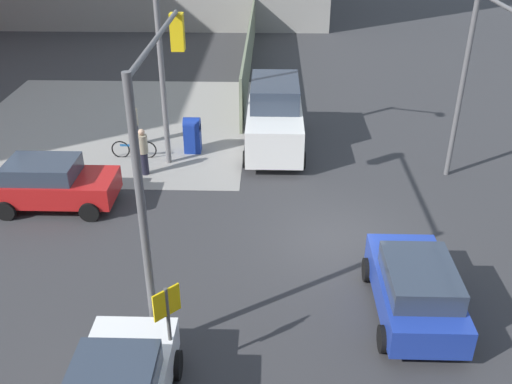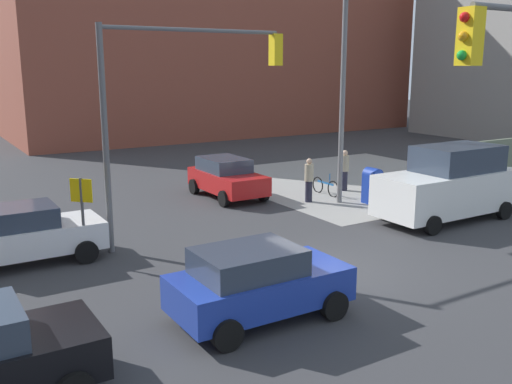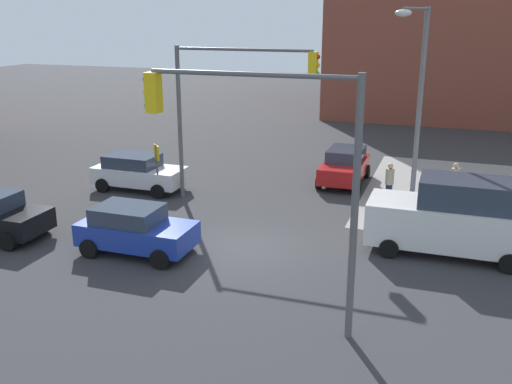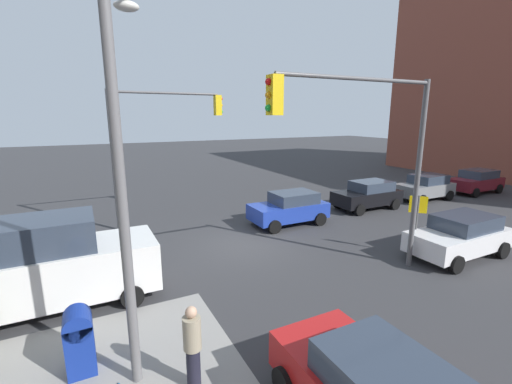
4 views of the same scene
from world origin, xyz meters
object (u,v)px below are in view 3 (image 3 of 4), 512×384
(mailbox_blue, at_px, (437,202))
(pedestrian_waiting, at_px, (389,183))
(bicycle_leaning_on_fence, at_px, (424,194))
(traffic_signal_nw_corner, at_px, (231,93))
(sedan_white, at_px, (138,172))
(sedan_blue, at_px, (135,229))
(pedestrian_crossing, at_px, (455,182))
(van_white_delivery, at_px, (454,217))
(street_lamp_corner, at_px, (417,97))
(traffic_signal_se_corner, at_px, (270,150))
(coupe_red, at_px, (345,166))

(mailbox_blue, xyz_separation_m, pedestrian_waiting, (-2.00, 1.50, 0.16))
(mailbox_blue, relative_size, bicycle_leaning_on_fence, 0.82)
(traffic_signal_nw_corner, distance_m, sedan_white, 6.09)
(sedan_blue, bearing_deg, traffic_signal_nw_corner, 79.90)
(pedestrian_crossing, bearing_deg, sedan_blue, -29.48)
(mailbox_blue, height_order, van_white_delivery, van_white_delivery)
(street_lamp_corner, height_order, pedestrian_waiting, street_lamp_corner)
(mailbox_blue, bearing_deg, sedan_blue, -145.02)
(traffic_signal_nw_corner, bearing_deg, bicycle_leaning_on_fence, 19.19)
(van_white_delivery, bearing_deg, traffic_signal_se_corner, -125.06)
(sedan_blue, height_order, sedan_white, same)
(coupe_red, height_order, van_white_delivery, van_white_delivery)
(bicycle_leaning_on_fence, bearing_deg, sedan_white, -169.15)
(street_lamp_corner, relative_size, mailbox_blue, 5.59)
(mailbox_blue, xyz_separation_m, pedestrian_crossing, (0.60, 2.40, 0.17))
(bicycle_leaning_on_fence, bearing_deg, pedestrian_waiting, -153.54)
(traffic_signal_nw_corner, height_order, street_lamp_corner, street_lamp_corner)
(traffic_signal_nw_corner, xyz_separation_m, pedestrian_waiting, (6.35, 2.00, -3.74))
(pedestrian_waiting, bearing_deg, traffic_signal_se_corner, 74.22)
(sedan_blue, bearing_deg, sedan_white, 119.64)
(sedan_blue, height_order, pedestrian_crossing, pedestrian_crossing)
(mailbox_blue, relative_size, sedan_white, 0.35)
(traffic_signal_nw_corner, relative_size, pedestrian_crossing, 3.64)
(street_lamp_corner, bearing_deg, sedan_white, -176.94)
(sedan_blue, xyz_separation_m, sedan_white, (-3.64, 6.41, 0.00))
(traffic_signal_nw_corner, relative_size, van_white_delivery, 1.20)
(traffic_signal_nw_corner, distance_m, mailbox_blue, 9.23)
(traffic_signal_nw_corner, distance_m, van_white_delivery, 9.96)
(traffic_signal_nw_corner, bearing_deg, pedestrian_crossing, 17.96)
(street_lamp_corner, height_order, sedan_white, street_lamp_corner)
(traffic_signal_nw_corner, xyz_separation_m, van_white_delivery, (8.97, -2.70, -3.39))
(coupe_red, bearing_deg, sedan_white, -154.28)
(mailbox_blue, bearing_deg, traffic_signal_nw_corner, -176.57)
(sedan_blue, xyz_separation_m, bicycle_leaning_on_fence, (8.83, 8.80, -0.50))
(coupe_red, distance_m, sedan_blue, 11.75)
(street_lamp_corner, relative_size, pedestrian_waiting, 4.52)
(van_white_delivery, bearing_deg, mailbox_blue, 101.04)
(sedan_white, xyz_separation_m, bicycle_leaning_on_fence, (12.48, 2.39, -0.50))
(sedan_white, xyz_separation_m, pedestrian_crossing, (13.68, 2.60, 0.09))
(coupe_red, relative_size, sedan_white, 0.95)
(street_lamp_corner, bearing_deg, coupe_red, 132.52)
(street_lamp_corner, xyz_separation_m, pedestrian_crossing, (1.70, 1.96, -3.77))
(van_white_delivery, height_order, bicycle_leaning_on_fence, van_white_delivery)
(mailbox_blue, xyz_separation_m, van_white_delivery, (0.62, -3.20, 0.52))
(traffic_signal_se_corner, bearing_deg, traffic_signal_nw_corner, 116.82)
(traffic_signal_nw_corner, relative_size, pedestrian_waiting, 3.67)
(traffic_signal_se_corner, xyz_separation_m, mailbox_blue, (3.80, 9.50, -3.87))
(street_lamp_corner, height_order, van_white_delivery, street_lamp_corner)
(sedan_white, height_order, bicycle_leaning_on_fence, sedan_white)
(pedestrian_crossing, bearing_deg, pedestrian_waiting, -52.28)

